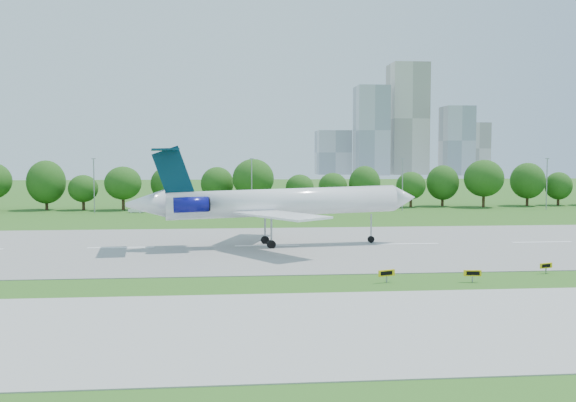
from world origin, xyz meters
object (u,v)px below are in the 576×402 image
(service_vehicle_a, at_px, (136,210))
(service_vehicle_b, at_px, (286,212))
(airliner, at_px, (269,202))
(taxi_sign_left, at_px, (387,273))

(service_vehicle_a, relative_size, service_vehicle_b, 0.99)
(airliner, distance_m, taxi_sign_left, 29.11)
(taxi_sign_left, xyz_separation_m, service_vehicle_a, (-36.01, 84.09, -0.37))
(airliner, xyz_separation_m, service_vehicle_a, (-26.08, 57.25, -5.70))
(service_vehicle_b, bearing_deg, airliner, -173.47)
(taxi_sign_left, relative_size, service_vehicle_a, 0.51)
(airliner, relative_size, service_vehicle_a, 11.85)
(airliner, bearing_deg, service_vehicle_b, 75.07)
(service_vehicle_a, xyz_separation_m, service_vehicle_b, (32.98, -7.20, 0.03))
(airliner, xyz_separation_m, service_vehicle_b, (6.90, 50.06, -5.68))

